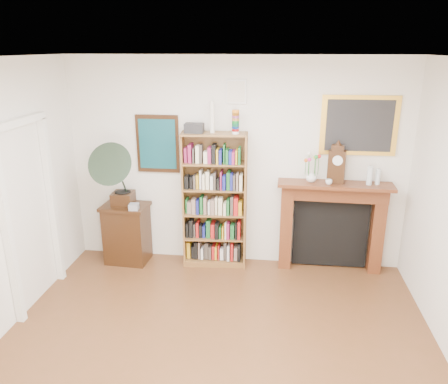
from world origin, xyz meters
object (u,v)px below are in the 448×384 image
at_px(side_cabinet, 127,233).
at_px(fireplace, 332,218).
at_px(flower_vase, 311,176).
at_px(teacup, 329,182).
at_px(bookshelf, 214,193).
at_px(cd_stack, 134,207).
at_px(bottle_right, 378,177).
at_px(bottle_left, 370,175).
at_px(mantel_clock, 337,165).
at_px(gramophone, 117,171).

height_order(side_cabinet, fireplace, fireplace).
xyz_separation_m(flower_vase, teacup, (0.21, -0.09, -0.04)).
bearing_deg(flower_vase, teacup, -23.56).
bearing_deg(bookshelf, cd_stack, -171.94).
relative_size(flower_vase, bottle_right, 0.73).
relative_size(cd_stack, bottle_right, 0.60).
relative_size(side_cabinet, cd_stack, 6.99).
height_order(fireplace, teacup, teacup).
bearing_deg(bottle_left, side_cabinet, -178.83).
height_order(bookshelf, flower_vase, bookshelf).
relative_size(bookshelf, fireplace, 1.45).
xyz_separation_m(bottle_left, bottle_right, (0.11, 0.03, -0.02)).
bearing_deg(side_cabinet, teacup, 3.70).
height_order(fireplace, bottle_left, bottle_left).
xyz_separation_m(cd_stack, bottle_left, (3.02, 0.22, 0.47)).
xyz_separation_m(mantel_clock, bottle_right, (0.52, 0.01, -0.14)).
bearing_deg(fireplace, side_cabinet, -175.34).
bearing_deg(cd_stack, gramophone, 172.42).
bearing_deg(flower_vase, bottle_right, 0.01).
relative_size(fireplace, gramophone, 1.60).
distance_m(teacup, bottle_right, 0.62).
height_order(gramophone, cd_stack, gramophone).
height_order(teacup, bottle_left, bottle_left).
distance_m(side_cabinet, bottle_left, 3.33).
height_order(cd_stack, mantel_clock, mantel_clock).
bearing_deg(bottle_right, side_cabinet, -178.28).
xyz_separation_m(mantel_clock, flower_vase, (-0.30, 0.01, -0.16)).
bearing_deg(mantel_clock, cd_stack, -162.30).
bearing_deg(gramophone, bottle_left, 1.79).
relative_size(gramophone, teacup, 10.65).
xyz_separation_m(gramophone, cd_stack, (0.21, -0.03, -0.48)).
distance_m(side_cabinet, cd_stack, 0.52).
xyz_separation_m(side_cabinet, bottle_left, (3.20, 0.07, 0.93)).
height_order(cd_stack, flower_vase, flower_vase).
distance_m(teacup, bottle_left, 0.52).
xyz_separation_m(bookshelf, bottle_right, (2.09, 0.03, 0.30)).
bearing_deg(fireplace, cd_stack, -171.77).
bearing_deg(cd_stack, side_cabinet, 139.09).
bearing_deg(mantel_clock, flower_vase, -169.18).
bearing_deg(side_cabinet, flower_vase, 5.86).
xyz_separation_m(fireplace, bottle_right, (0.52, -0.04, 0.60)).
distance_m(flower_vase, teacup, 0.24).
distance_m(cd_stack, bottle_right, 3.17).
distance_m(gramophone, mantel_clock, 2.82).
distance_m(bookshelf, bottle_left, 2.00).
distance_m(fireplace, bottle_right, 0.80).
distance_m(cd_stack, mantel_clock, 2.68).
relative_size(gramophone, cd_stack, 7.65).
distance_m(mantel_clock, bottle_right, 0.54).
height_order(bookshelf, bottle_right, bookshelf).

